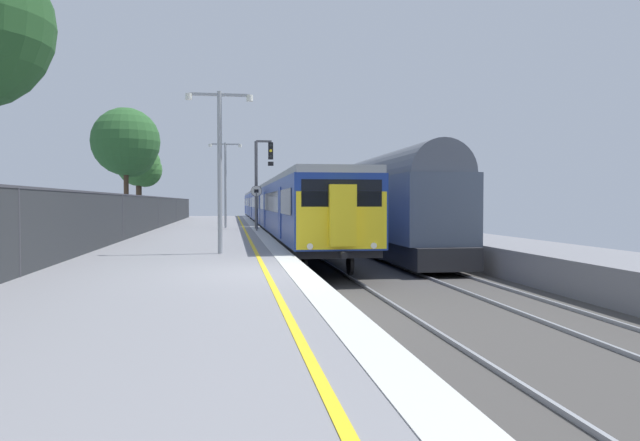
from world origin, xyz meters
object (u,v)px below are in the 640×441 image
at_px(commuter_train_at_platform, 271,206).
at_px(signal_gantry, 261,174).
at_px(freight_train_adjacent_track, 360,202).
at_px(platform_lamp_mid, 220,157).
at_px(background_tree_centre, 141,167).
at_px(speed_limit_sign, 256,202).
at_px(background_tree_right, 127,145).
at_px(platform_lamp_far, 225,177).

xyz_separation_m(commuter_train_at_platform, signal_gantry, (-1.48, -13.40, 1.95)).
xyz_separation_m(freight_train_adjacent_track, platform_lamp_mid, (-7.54, -14.49, 1.36)).
bearing_deg(background_tree_centre, signal_gantry, -54.89).
distance_m(speed_limit_sign, background_tree_right, 12.92).
xyz_separation_m(signal_gantry, background_tree_right, (-8.61, 6.59, 2.19)).
bearing_deg(signal_gantry, freight_train_adjacent_track, -20.03).
distance_m(signal_gantry, background_tree_centre, 14.92).
distance_m(platform_lamp_far, background_tree_right, 8.40).
xyz_separation_m(freight_train_adjacent_track, platform_lamp_far, (-7.54, 3.88, 1.52)).
bearing_deg(platform_lamp_far, platform_lamp_mid, -90.00).
xyz_separation_m(signal_gantry, platform_lamp_mid, (-2.05, -16.49, -0.29)).
xyz_separation_m(speed_limit_sign, background_tree_right, (-8.25, 9.17, 3.84)).
xyz_separation_m(commuter_train_at_platform, speed_limit_sign, (-1.85, -15.98, 0.31)).
bearing_deg(platform_lamp_far, signal_gantry, -42.47).
height_order(commuter_train_at_platform, signal_gantry, signal_gantry).
height_order(signal_gantry, platform_lamp_far, platform_lamp_far).
bearing_deg(commuter_train_at_platform, background_tree_right, -146.00).
relative_size(speed_limit_sign, background_tree_right, 0.31).
xyz_separation_m(freight_train_adjacent_track, background_tree_centre, (-14.04, 14.17, 2.72)).
bearing_deg(platform_lamp_far, background_tree_right, 144.31).
relative_size(platform_lamp_far, background_tree_centre, 0.85).
bearing_deg(commuter_train_at_platform, platform_lamp_far, -107.05).
bearing_deg(freight_train_adjacent_track, platform_lamp_far, 152.77).
distance_m(platform_lamp_far, background_tree_centre, 12.24).
relative_size(freight_train_adjacent_track, background_tree_right, 3.53).
bearing_deg(platform_lamp_mid, background_tree_right, 105.86).
bearing_deg(background_tree_right, platform_lamp_far, -35.69).
relative_size(speed_limit_sign, platform_lamp_mid, 0.50).
relative_size(signal_gantry, background_tree_centre, 0.85).
bearing_deg(signal_gantry, speed_limit_sign, -98.08).
distance_m(commuter_train_at_platform, background_tree_centre, 10.55).
distance_m(commuter_train_at_platform, background_tree_right, 12.86).
bearing_deg(speed_limit_sign, background_tree_centre, 119.04).
relative_size(speed_limit_sign, platform_lamp_far, 0.47).
xyz_separation_m(commuter_train_at_platform, platform_lamp_far, (-3.53, -11.52, 1.83)).
height_order(speed_limit_sign, platform_lamp_mid, platform_lamp_mid).
bearing_deg(speed_limit_sign, platform_lamp_far, 110.73).
relative_size(commuter_train_at_platform, platform_lamp_mid, 12.81).
distance_m(commuter_train_at_platform, signal_gantry, 13.62).
height_order(freight_train_adjacent_track, platform_lamp_far, platform_lamp_far).
height_order(commuter_train_at_platform, platform_lamp_mid, platform_lamp_mid).
bearing_deg(platform_lamp_mid, commuter_train_at_platform, 83.26).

